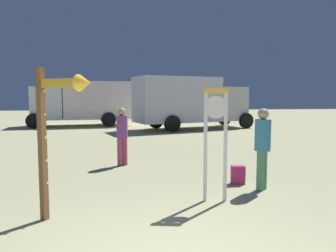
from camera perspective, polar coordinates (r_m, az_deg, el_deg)
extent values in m
cylinder|color=white|center=(6.24, 6.46, -3.77)|extent=(0.07, 0.07, 2.03)
cylinder|color=white|center=(6.27, 9.84, -3.77)|extent=(0.07, 0.07, 2.03)
cube|color=#FFC049|center=(6.18, 8.29, 6.05)|extent=(0.46, 0.16, 0.10)
cylinder|color=white|center=(6.21, 8.23, 3.21)|extent=(0.42, 0.11, 0.42)
cube|color=black|center=(6.23, 8.21, 3.22)|extent=(0.10, 0.03, 0.05)
cube|color=black|center=(6.23, 8.21, 3.22)|extent=(0.08, 0.03, 0.15)
cube|color=brown|center=(5.60, -20.80, -3.08)|extent=(0.14, 0.14, 2.43)
cube|color=yellow|center=(5.23, -18.06, 7.00)|extent=(0.66, 0.48, 0.14)
cone|color=yellow|center=(4.90, -14.16, 7.23)|extent=(0.32, 0.33, 0.25)
sphere|color=#F2E591|center=(5.66, -20.05, -9.25)|extent=(0.04, 0.04, 0.04)
sphere|color=#FCEC8B|center=(5.58, -20.18, -5.62)|extent=(0.04, 0.04, 0.04)
sphere|color=#F6E098|center=(5.53, -20.30, -1.91)|extent=(0.04, 0.04, 0.04)
sphere|color=#EDDA84|center=(5.49, -20.43, 1.87)|extent=(0.04, 0.04, 0.04)
sphere|color=#FFDE81|center=(5.49, -20.55, 5.67)|extent=(0.04, 0.04, 0.04)
cylinder|color=#4A875C|center=(7.27, 15.59, -7.43)|extent=(0.16, 0.16, 0.83)
cylinder|color=#4A875C|center=(7.42, 16.07, -7.19)|extent=(0.16, 0.16, 0.83)
cylinder|color=teal|center=(7.22, 15.99, -1.51)|extent=(0.33, 0.33, 0.66)
sphere|color=tan|center=(7.18, 16.08, 2.02)|extent=(0.23, 0.23, 0.23)
cube|color=#B82D64|center=(7.72, 11.95, -8.22)|extent=(0.29, 0.19, 0.41)
cube|color=#C81E5A|center=(7.84, 11.67, -8.46)|extent=(0.20, 0.04, 0.18)
cylinder|color=#B6426C|center=(9.56, -7.45, -4.34)|extent=(0.15, 0.15, 0.79)
cylinder|color=#B6426C|center=(9.48, -8.28, -4.43)|extent=(0.15, 0.15, 0.79)
cylinder|color=#85428D|center=(9.42, -7.92, -0.11)|extent=(0.31, 0.31, 0.63)
sphere|color=tan|center=(9.39, -7.95, 2.46)|extent=(0.22, 0.22, 0.22)
cube|color=silver|center=(19.08, 1.58, 4.58)|extent=(5.23, 3.63, 2.56)
cube|color=#BEBDC0|center=(20.82, 9.92, 3.82)|extent=(2.45, 2.59, 2.01)
cube|color=black|center=(21.37, 12.02, 4.91)|extent=(0.60, 1.69, 0.89)
cylinder|color=black|center=(20.39, 13.30, 0.89)|extent=(0.93, 0.53, 0.90)
cylinder|color=black|center=(22.19, 9.69, 1.32)|extent=(0.93, 0.53, 0.90)
cylinder|color=black|center=(17.76, 0.75, 0.39)|extent=(0.93, 0.53, 0.90)
cylinder|color=black|center=(19.81, -2.10, 0.91)|extent=(0.93, 0.53, 0.90)
cube|color=silver|center=(22.19, -11.97, 4.38)|extent=(4.54, 2.80, 2.40)
cube|color=silver|center=(22.29, -20.02, 3.72)|extent=(2.15, 2.35, 2.05)
cube|color=black|center=(22.40, -22.48, 4.69)|extent=(0.28, 1.77, 0.90)
cylinder|color=black|center=(23.54, -21.36, 1.25)|extent=(0.93, 0.37, 0.90)
cylinder|color=black|center=(21.30, -22.11, 0.83)|extent=(0.93, 0.37, 0.90)
cylinder|color=black|center=(23.40, -10.56, 1.51)|extent=(0.93, 0.37, 0.90)
cylinder|color=black|center=(21.15, -10.16, 1.11)|extent=(0.93, 0.37, 0.90)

